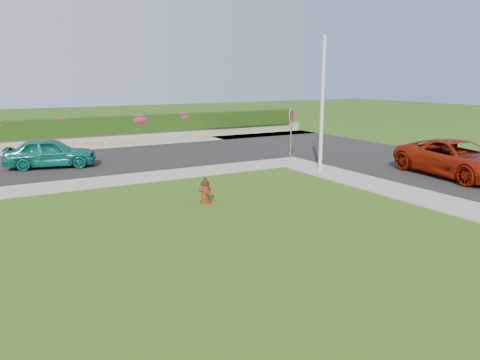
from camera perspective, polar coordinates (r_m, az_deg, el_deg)
ground at (r=12.76m, az=3.80°, el=-6.90°), size 120.00×120.00×0.00m
street_right at (r=23.72m, az=23.06°, el=1.26°), size 8.00×32.00×0.04m
street_far at (r=24.44m, az=-25.26°, el=1.37°), size 26.00×8.00×0.04m
sidewalk_far at (r=19.49m, az=-26.93°, el=-1.36°), size 24.00×2.00×0.04m
curb_corner at (r=23.80m, az=5.97°, el=2.24°), size 2.00×2.00×0.04m
sidewalk_beyond at (r=29.87m, az=-18.44°, el=3.75°), size 34.00×2.00×0.04m
retaining_wall at (r=31.29m, az=-19.02°, el=4.60°), size 34.00×0.40×0.60m
hedge at (r=31.29m, az=-19.17°, el=6.16°), size 32.00×0.90×1.10m
fire_hydrant at (r=15.97m, az=-4.25°, el=-1.34°), size 0.46×0.43×0.89m
suv_red at (r=21.97m, az=24.96°, el=2.37°), size 3.27×5.85×1.55m
sedan_teal at (r=23.76m, az=-22.10°, el=3.11°), size 4.34×2.59×1.38m
utility_pole at (r=20.98m, az=10.00°, el=8.90°), size 0.16×0.16×5.96m
stop_sign at (r=24.15m, az=6.27°, el=7.09°), size 0.60×0.44×2.66m
flower_clump_d at (r=31.00m, az=-20.94°, el=6.62°), size 1.03×0.66×0.52m
flower_clump_e at (r=32.11m, az=-12.25°, el=7.19°), size 1.42×0.91×0.71m
flower_clump_f at (r=33.21m, az=-6.91°, el=7.61°), size 1.24×0.80×0.62m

